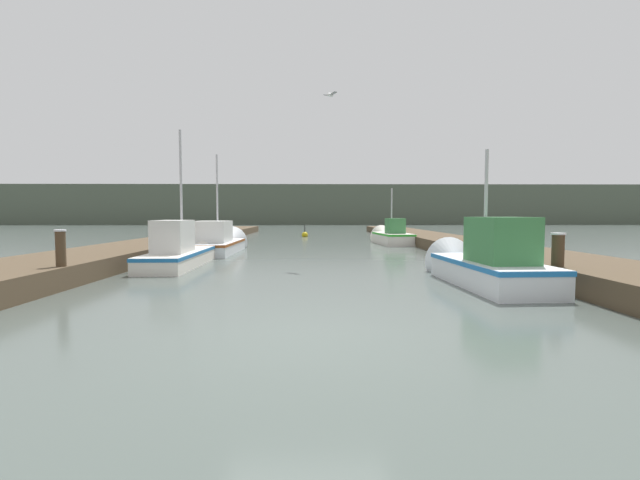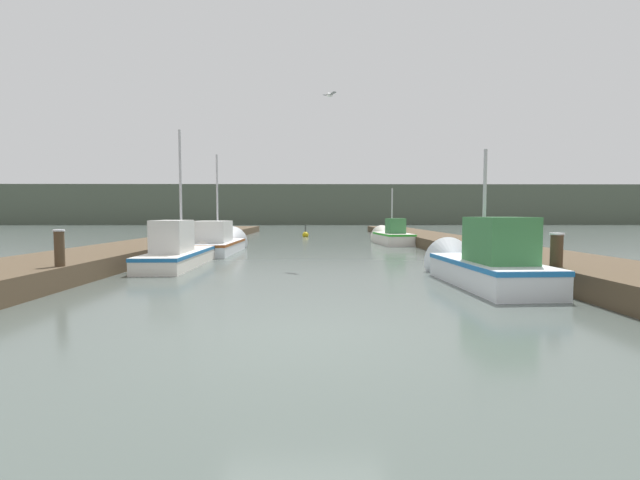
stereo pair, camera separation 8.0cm
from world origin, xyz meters
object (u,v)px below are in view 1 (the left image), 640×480
object	(u,v)px
mooring_piling_0	(558,261)
channel_buoy	(305,235)
fishing_boat_0	(484,263)
fishing_boat_1	(185,251)
fishing_boat_2	(219,242)
fishing_boat_3	(391,236)
mooring_piling_1	(61,259)
seagull_lead	(330,95)

from	to	relation	value
mooring_piling_0	channel_buoy	world-z (taller)	mooring_piling_0
fishing_boat_0	fishing_boat_1	size ratio (longest dim) A/B	0.77
fishing_boat_2	fishing_boat_3	size ratio (longest dim) A/B	1.23
fishing_boat_0	channel_buoy	xyz separation A→B (m)	(-4.70, 21.47, -0.37)
fishing_boat_3	channel_buoy	size ratio (longest dim) A/B	4.72
fishing_boat_1	mooring_piling_0	distance (m)	10.92
mooring_piling_0	mooring_piling_1	size ratio (longest dim) A/B	0.94
fishing_boat_2	fishing_boat_3	bearing A→B (deg)	30.92
fishing_boat_0	fishing_boat_3	xyz separation A→B (m)	(0.28, 13.83, -0.07)
fishing_boat_0	fishing_boat_1	bearing A→B (deg)	149.84
fishing_boat_0	mooring_piling_0	bearing A→B (deg)	-34.41
fishing_boat_1	seagull_lead	xyz separation A→B (m)	(4.87, 0.23, 5.23)
fishing_boat_1	channel_buoy	bearing A→B (deg)	76.96
fishing_boat_2	seagull_lead	xyz separation A→B (m)	(4.72, -4.28, 5.22)
mooring_piling_0	seagull_lead	xyz separation A→B (m)	(-4.79, 5.32, 5.02)
seagull_lead	mooring_piling_1	bearing A→B (deg)	88.34
mooring_piling_1	fishing_boat_2	bearing A→B (deg)	81.61
fishing_boat_0	fishing_boat_3	world-z (taller)	fishing_boat_0
fishing_boat_3	mooring_piling_0	world-z (taller)	fishing_boat_3
fishing_boat_0	seagull_lead	bearing A→B (deg)	124.62
fishing_boat_0	fishing_boat_1	distance (m)	9.39
fishing_boat_0	fishing_boat_2	size ratio (longest dim) A/B	0.82
fishing_boat_3	mooring_piling_1	world-z (taller)	fishing_boat_3
fishing_boat_1	channel_buoy	world-z (taller)	fishing_boat_1
fishing_boat_0	fishing_boat_3	size ratio (longest dim) A/B	1.01
fishing_boat_1	seagull_lead	size ratio (longest dim) A/B	12.19
mooring_piling_0	seagull_lead	size ratio (longest dim) A/B	2.56
fishing_boat_2	fishing_boat_3	world-z (taller)	fishing_boat_2
fishing_boat_3	channel_buoy	distance (m)	9.12
fishing_boat_3	fishing_boat_0	bearing A→B (deg)	-95.94
fishing_boat_3	mooring_piling_1	size ratio (longest dim) A/B	3.43
fishing_boat_2	mooring_piling_0	distance (m)	13.52
mooring_piling_0	fishing_boat_1	bearing A→B (deg)	152.20
mooring_piling_1	channel_buoy	distance (m)	22.63
fishing_boat_0	fishing_boat_2	world-z (taller)	fishing_boat_2
fishing_boat_3	fishing_boat_1	bearing A→B (deg)	-136.93
fishing_boat_1	channel_buoy	distance (m)	17.57
fishing_boat_0	seagull_lead	size ratio (longest dim) A/B	9.41
fishing_boat_1	fishing_boat_2	bearing A→B (deg)	87.08
fishing_boat_0	seagull_lead	distance (m)	7.68
fishing_boat_2	fishing_boat_3	xyz separation A→B (m)	(8.48, 5.03, -0.00)
fishing_boat_1	seagull_lead	distance (m)	7.15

